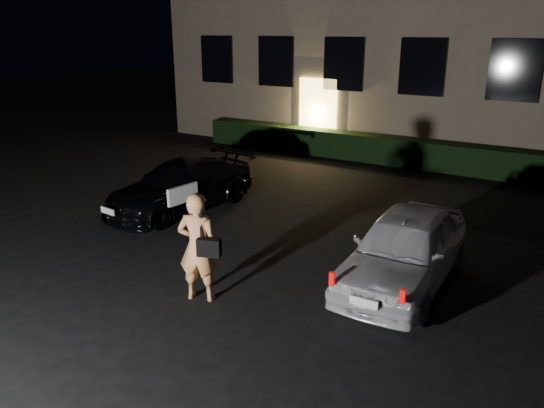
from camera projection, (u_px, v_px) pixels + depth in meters
The scene contains 5 objects.
ground at pixel (195, 310), 8.17m from camera, with size 80.00×80.00×0.00m, color black.
hedge at pixel (411, 153), 16.51m from camera, with size 15.00×0.70×0.85m, color black.
sedan at pixel (181, 186), 12.54m from camera, with size 2.06×4.14×1.15m.
hatch at pixel (405, 249), 8.84m from camera, with size 1.53×3.70×1.25m.
man at pixel (198, 247), 8.23m from camera, with size 0.82×0.62×1.78m.
Camera 1 is at (4.81, -5.53, 4.13)m, focal length 35.00 mm.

